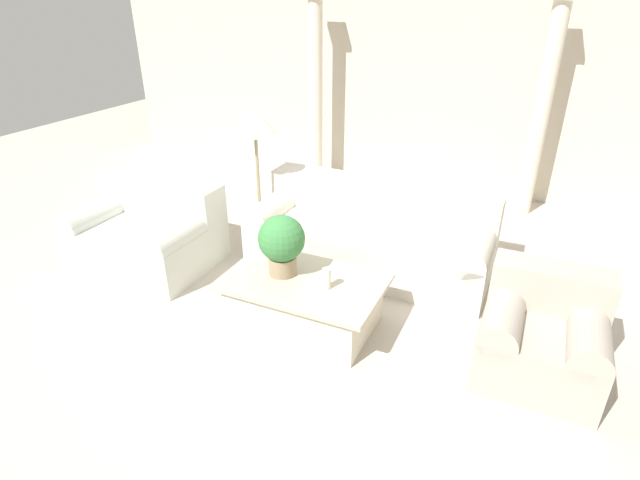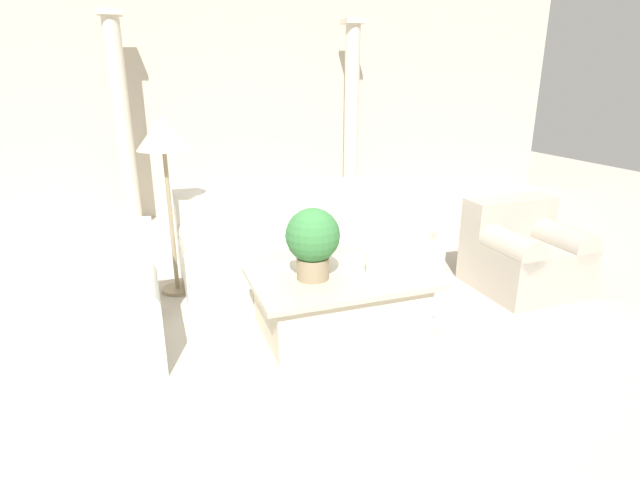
% 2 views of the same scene
% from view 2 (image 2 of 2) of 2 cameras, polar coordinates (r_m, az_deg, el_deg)
% --- Properties ---
extents(ground_plane, '(16.00, 16.00, 0.00)m').
position_cam_2_polar(ground_plane, '(4.21, 0.08, -7.43)').
color(ground_plane, '#BCB2A3').
extents(wall_back, '(10.00, 0.06, 3.20)m').
position_cam_2_polar(wall_back, '(7.03, -9.46, 16.24)').
color(wall_back, beige).
rests_on(wall_back, ground_plane).
extents(sofa_long, '(2.40, 0.99, 0.81)m').
position_cam_2_polar(sofa_long, '(4.83, -1.43, 0.24)').
color(sofa_long, beige).
rests_on(sofa_long, ground_plane).
extents(loveseat, '(1.36, 0.99, 0.81)m').
position_cam_2_polar(loveseat, '(3.82, -28.16, -6.89)').
color(loveseat, silver).
rests_on(loveseat, ground_plane).
extents(coffee_table, '(1.30, 0.83, 0.44)m').
position_cam_2_polar(coffee_table, '(3.74, 2.39, -7.07)').
color(coffee_table, beige).
rests_on(coffee_table, ground_plane).
extents(potted_plant, '(0.39, 0.39, 0.52)m').
position_cam_2_polar(potted_plant, '(3.50, -0.84, 0.05)').
color(potted_plant, '#937F60').
rests_on(potted_plant, coffee_table).
extents(pillar_candle, '(0.07, 0.07, 0.18)m').
position_cam_2_polar(pillar_candle, '(3.67, 5.82, -2.56)').
color(pillar_candle, silver).
rests_on(pillar_candle, coffee_table).
extents(floor_lamp, '(0.43, 0.43, 1.53)m').
position_cam_2_polar(floor_lamp, '(4.30, -17.47, 10.63)').
color(floor_lamp, gray).
rests_on(floor_lamp, ground_plane).
extents(column_left, '(0.27, 0.27, 2.51)m').
position_cam_2_polar(column_left, '(6.46, -21.61, 12.27)').
color(column_left, beige).
rests_on(column_left, ground_plane).
extents(column_right, '(0.27, 0.27, 2.51)m').
position_cam_2_polar(column_right, '(7.02, 3.61, 13.86)').
color(column_right, beige).
rests_on(column_right, ground_plane).
extents(armchair, '(0.84, 0.82, 0.77)m').
position_cam_2_polar(armchair, '(4.79, 22.15, -1.18)').
color(armchair, '#ADA393').
rests_on(armchair, ground_plane).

